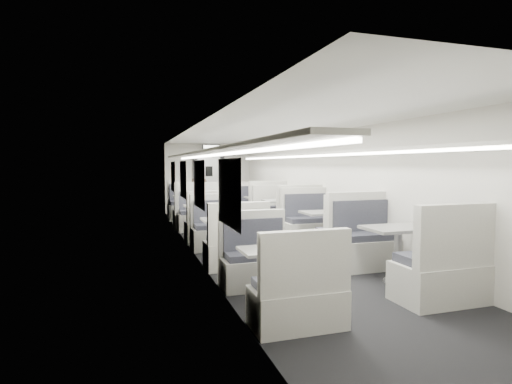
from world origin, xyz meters
TOP-DOWN VIEW (x-y plane):
  - room at (0.00, 0.00)m, footprint 3.24×12.24m
  - booth_left_a at (-1.00, 3.43)m, footprint 1.14×2.30m
  - booth_left_b at (-1.00, 1.41)m, footprint 1.04×2.11m
  - booth_left_c at (-1.00, -0.91)m, footprint 1.01×2.05m
  - booth_left_d at (-1.00, -3.46)m, footprint 0.97×1.96m
  - booth_right_a at (1.00, 3.16)m, footprint 1.05×2.13m
  - booth_right_b at (1.00, 1.31)m, footprint 1.14×2.32m
  - booth_right_c at (1.00, -0.95)m, footprint 1.09×2.22m
  - booth_right_d at (1.00, -3.16)m, footprint 1.14×2.31m
  - passenger at (-0.81, 3.02)m, footprint 0.62×0.42m
  - window_a at (-1.49, 3.40)m, footprint 0.02×1.18m
  - window_b at (-1.49, 1.20)m, footprint 0.02×1.18m
  - window_c at (-1.49, -1.00)m, footprint 0.02×1.18m
  - window_d at (-1.49, -3.20)m, footprint 0.02×1.18m
  - luggage_rack_left at (-1.24, -0.30)m, footprint 0.46×10.40m
  - luggage_rack_right at (1.24, -0.30)m, footprint 0.46×10.40m
  - vestibule_door at (0.00, 5.93)m, footprint 1.10×0.13m
  - exit_sign at (0.00, 5.44)m, footprint 0.62×0.12m
  - wall_notice at (0.75, 5.92)m, footprint 0.32×0.02m

SIDE VIEW (x-z plane):
  - booth_left_d at x=-1.00m, z-range -0.17..0.87m
  - booth_left_c at x=-1.00m, z-range -0.18..0.91m
  - booth_left_b at x=-1.00m, z-range -0.19..0.94m
  - booth_right_a at x=1.00m, z-range -0.19..0.95m
  - booth_right_c at x=1.00m, z-range -0.20..0.99m
  - booth_left_a at x=-1.00m, z-range -0.20..1.03m
  - booth_right_d at x=1.00m, z-range -0.20..1.03m
  - booth_right_b at x=1.00m, z-range -0.21..1.03m
  - passenger at x=-0.81m, z-range 0.00..1.63m
  - vestibule_door at x=0.00m, z-range -0.01..2.09m
  - room at x=0.00m, z-range -0.12..2.52m
  - window_a at x=-1.49m, z-range 0.93..1.77m
  - window_b at x=-1.49m, z-range 0.93..1.77m
  - window_c at x=-1.49m, z-range 0.93..1.77m
  - window_d at x=-1.49m, z-range 0.93..1.77m
  - wall_notice at x=0.75m, z-range 1.30..1.70m
  - luggage_rack_left at x=-1.24m, z-range 1.87..1.96m
  - luggage_rack_right at x=1.24m, z-range 1.87..1.96m
  - exit_sign at x=0.00m, z-range 2.20..2.36m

